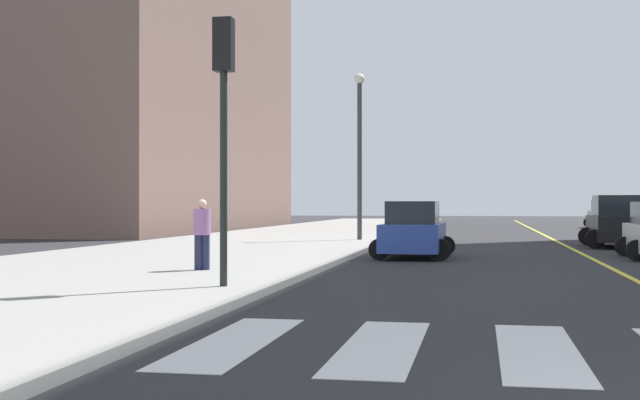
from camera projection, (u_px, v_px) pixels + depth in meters
name	position (u px, v px, depth m)	size (l,w,h in m)	color
sidewalk_kerb_west	(200.00, 254.00, 27.19)	(10.00, 120.00, 0.15)	gray
lane_divider_paint	(545.00, 236.00, 44.58)	(0.16, 80.00, 0.01)	yellow
low_rise_brick_west	(121.00, 52.00, 56.42)	(16.00, 32.00, 23.50)	brown
car_silver_second	(606.00, 215.00, 58.24)	(2.74, 4.36, 1.94)	#B7B7BC
car_blue_third	(413.00, 231.00, 26.37)	(2.50, 3.97, 1.76)	#2D479E
car_black_fourth	(619.00, 223.00, 32.83)	(2.87, 4.54, 2.01)	black
traffic_light_far_corner	(224.00, 98.00, 15.84)	(0.36, 0.41, 5.01)	black
pedestrian_walking_west	(202.00, 231.00, 19.69)	(0.41, 0.41, 1.64)	#232847
street_lamp	(360.00, 141.00, 36.24)	(0.44, 0.44, 7.10)	#38383D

